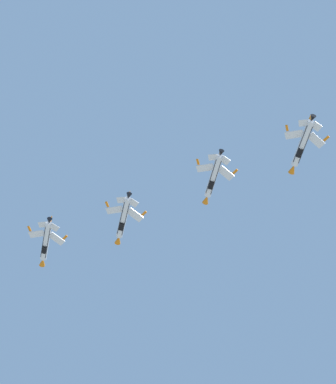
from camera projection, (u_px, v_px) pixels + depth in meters
fighter_jet_lead at (46, 242)px, 182.58m from camera, size 10.61×15.96×4.38m
fighter_jet_left_wing at (123, 218)px, 175.95m from camera, size 10.61×15.96×4.38m
fighter_jet_right_wing at (213, 177)px, 173.02m from camera, size 10.59×15.96×4.38m
fighter_jet_left_outer at (302, 144)px, 163.65m from camera, size 10.59×15.96×4.39m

